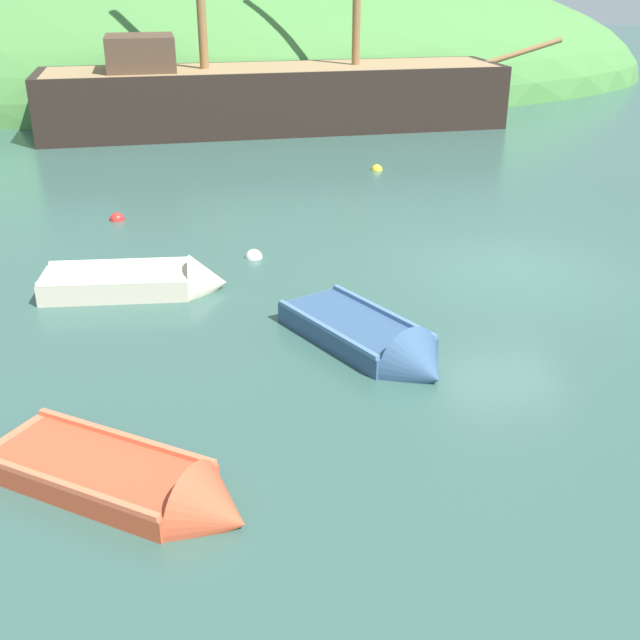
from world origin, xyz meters
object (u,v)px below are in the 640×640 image
object	(u,v)px
buoy_white	(254,258)
buoy_red	(117,220)
rowboat_near_dock	(139,489)
sailing_ship	(272,106)
buoy_yellow	(377,170)
rowboat_outer_left	(145,285)
rowboat_far	(378,346)

from	to	relation	value
buoy_white	buoy_red	size ratio (longest dim) A/B	1.01
rowboat_near_dock	buoy_white	world-z (taller)	rowboat_near_dock
sailing_ship	buoy_yellow	size ratio (longest dim) A/B	57.71
sailing_ship	buoy_yellow	bearing A→B (deg)	-73.01
sailing_ship	buoy_yellow	distance (m)	6.88
sailing_ship	buoy_yellow	xyz separation A→B (m)	(2.48, -6.36, -0.82)
rowboat_near_dock	buoy_red	xyz separation A→B (m)	(-1.25, 10.42, -0.08)
sailing_ship	buoy_white	xyz separation A→B (m)	(-1.42, -13.12, -0.82)
buoy_white	rowboat_outer_left	bearing A→B (deg)	-143.13
rowboat_near_dock	buoy_white	xyz separation A→B (m)	(1.71, 7.48, -0.08)
sailing_ship	rowboat_far	world-z (taller)	sailing_ship
rowboat_far	buoy_yellow	bearing A→B (deg)	139.96
buoy_white	rowboat_far	bearing A→B (deg)	-69.75
rowboat_outer_left	rowboat_near_dock	bearing A→B (deg)	-84.61
rowboat_far	buoy_red	world-z (taller)	rowboat_far
buoy_yellow	rowboat_outer_left	bearing A→B (deg)	-125.60
buoy_yellow	buoy_red	xyz separation A→B (m)	(-6.86, -3.81, 0.00)
buoy_yellow	buoy_red	world-z (taller)	buoy_red
rowboat_far	rowboat_near_dock	size ratio (longest dim) A/B	1.00
sailing_ship	rowboat_outer_left	xyz separation A→B (m)	(-3.45, -14.64, -0.68)
sailing_ship	rowboat_outer_left	world-z (taller)	sailing_ship
rowboat_far	buoy_yellow	size ratio (longest dim) A/B	10.26
buoy_yellow	sailing_ship	bearing A→B (deg)	111.26
sailing_ship	buoy_red	size ratio (longest dim) A/B	54.25
buoy_yellow	rowboat_near_dock	bearing A→B (deg)	-111.51
rowboat_near_dock	buoy_yellow	distance (m)	15.30
rowboat_far	sailing_ship	bearing A→B (deg)	152.14
sailing_ship	buoy_white	bearing A→B (deg)	-100.45
buoy_yellow	buoy_white	xyz separation A→B (m)	(-3.90, -6.75, 0.00)
sailing_ship	buoy_red	bearing A→B (deg)	-117.58
sailing_ship	rowboat_outer_left	distance (m)	15.05
rowboat_far	rowboat_near_dock	distance (m)	4.54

